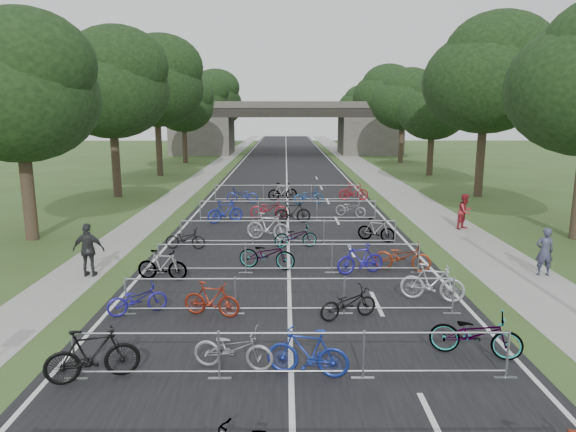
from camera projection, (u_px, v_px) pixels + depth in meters
name	position (u px, v px, depth m)	size (l,w,h in m)	color
road	(286.00, 164.00, 56.46)	(11.00, 140.00, 0.01)	black
sidewalk_right	(359.00, 164.00, 56.50)	(3.00, 140.00, 0.01)	gray
sidewalk_left	(218.00, 164.00, 56.42)	(2.00, 140.00, 0.01)	gray
lane_markings	(286.00, 165.00, 56.46)	(0.12, 140.00, 0.00)	silver
overpass_bridge	(286.00, 128.00, 70.46)	(31.00, 8.00, 7.05)	#4C4944
tree_left_0	(19.00, 91.00, 21.72)	(6.72, 6.72, 10.25)	#33261C
tree_left_1	(112.00, 86.00, 33.32)	(7.56, 7.56, 11.53)	#33261C
tree_right_1	(488.00, 77.00, 33.33)	(8.18, 8.18, 12.47)	#33261C
tree_left_2	(157.00, 83.00, 44.92)	(8.40, 8.40, 12.81)	#33261C
tree_right_2	(434.00, 109.00, 45.47)	(6.16, 6.16, 9.39)	#33261C
tree_left_3	(184.00, 105.00, 57.01)	(6.72, 6.72, 10.25)	#33261C
tree_right_3	(404.00, 101.00, 57.04)	(7.17, 7.17, 10.93)	#33261C
tree_left_4	(201.00, 100.00, 68.61)	(7.56, 7.56, 11.53)	#33261C
tree_right_4	(384.00, 95.00, 68.62)	(8.18, 8.18, 12.47)	#33261C
tree_left_5	(213.00, 96.00, 80.21)	(8.40, 8.40, 12.81)	#33261C
tree_right_5	(369.00, 110.00, 80.76)	(6.16, 6.16, 9.39)	#33261C
tree_left_6	(223.00, 108.00, 92.30)	(6.72, 6.72, 10.25)	#33261C
tree_right_6	(359.00, 105.00, 92.33)	(7.17, 7.17, 10.93)	#33261C
barrier_row_1	(291.00, 355.00, 10.87)	(9.70, 0.08, 1.10)	#A2A5AA
barrier_row_2	(290.00, 296.00, 14.40)	(9.70, 0.08, 1.10)	#A2A5AA
barrier_row_3	(289.00, 258.00, 18.12)	(9.70, 0.08, 1.10)	#A2A5AA
barrier_row_4	(288.00, 232.00, 22.04)	(9.70, 0.08, 1.10)	#A2A5AA
barrier_row_5	(288.00, 211.00, 26.94)	(9.70, 0.08, 1.10)	#A2A5AA
barrier_row_6	(287.00, 193.00, 32.82)	(9.70, 0.08, 1.10)	#A2A5AA
bike_4	(92.00, 355.00, 10.80)	(0.55, 1.94, 1.17)	black
bike_5	(233.00, 349.00, 11.32)	(0.63, 1.81, 0.95)	gray
bike_6	(308.00, 352.00, 11.00)	(0.51, 1.81, 1.09)	navy
bike_7	(476.00, 334.00, 11.91)	(0.73, 2.08, 1.09)	#A2A5AA
bike_8	(137.00, 299.00, 14.44)	(0.58, 1.67, 0.87)	#211B98
bike_9	(212.00, 300.00, 14.26)	(0.46, 1.65, 0.99)	maroon
bike_10	(348.00, 303.00, 14.10)	(0.59, 1.71, 0.90)	black
bike_11	(432.00, 283.00, 15.41)	(0.54, 1.91, 1.15)	#B1B2B9
bike_12	(162.00, 265.00, 17.36)	(0.49, 1.73, 1.04)	#A2A5AA
bike_13	(267.00, 254.00, 18.60)	(0.73, 2.08, 1.09)	#A2A5AA
bike_14	(360.00, 259.00, 18.06)	(0.50, 1.77, 1.06)	#211C9D
bike_15	(402.00, 257.00, 18.38)	(0.70, 2.01, 1.05)	maroon
bike_16	(185.00, 239.00, 21.37)	(0.58, 1.67, 0.88)	black
bike_17	(268.00, 227.00, 22.79)	(0.58, 2.05, 1.23)	#A5A5AD
bike_18	(296.00, 236.00, 21.64)	(0.63, 1.80, 0.95)	#A2A5AA
bike_19	(376.00, 230.00, 22.62)	(0.48, 1.70, 1.02)	#A2A5AA
bike_20	(225.00, 212.00, 26.46)	(0.54, 1.93, 1.16)	navy
bike_21	(269.00, 209.00, 27.56)	(0.70, 2.00, 1.05)	maroon
bike_22	(292.00, 212.00, 26.36)	(0.53, 1.89, 1.14)	black
bike_23	(351.00, 208.00, 27.96)	(0.62, 1.78, 0.93)	gray
bike_24	(242.00, 195.00, 32.19)	(0.68, 1.96, 1.03)	navy
bike_25	(283.00, 192.00, 33.14)	(0.55, 1.94, 1.16)	#A2A5AA
bike_26	(309.00, 196.00, 31.88)	(0.67, 1.92, 1.01)	#19488C
bike_27	(354.00, 192.00, 33.17)	(0.54, 1.91, 1.15)	maroon
pedestrian_a	(544.00, 252.00, 17.79)	(0.62, 0.41, 1.71)	#33364D
pedestrian_b	(465.00, 212.00, 24.98)	(0.84, 0.66, 1.73)	maroon
pedestrian_c	(89.00, 250.00, 17.69)	(1.10, 0.46, 1.87)	#292A2C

